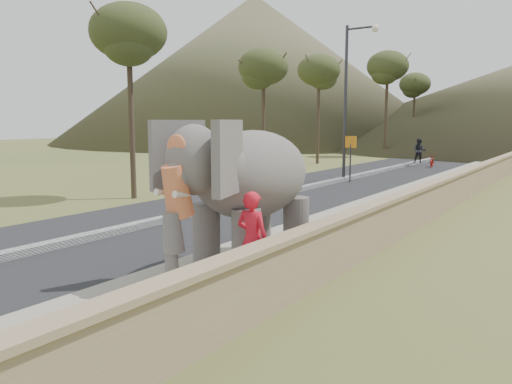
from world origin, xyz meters
TOP-DOWN VIEW (x-y plane):
  - ground at (0.00, 0.00)m, footprint 160.00×160.00m
  - road at (-5.00, 10.00)m, footprint 7.00×120.00m
  - median at (-5.00, 10.00)m, footprint 0.35×120.00m
  - walkway at (0.00, 10.00)m, footprint 3.00×120.00m
  - parapet at (1.65, 10.00)m, footprint 0.30×120.00m
  - lamppost at (-4.69, 14.98)m, footprint 1.76×0.36m
  - signboard at (-4.50, 14.67)m, footprint 0.60×0.08m
  - hill_left at (-38.00, 55.00)m, footprint 60.00×60.00m
  - elephant_and_man at (0.02, -0.80)m, footprint 2.36×4.16m
  - motorcyclist at (-3.73, 25.83)m, footprint 1.86×1.84m
  - trees at (0.32, 28.65)m, footprint 47.81×43.27m

SIDE VIEW (x-z plane):
  - ground at x=0.00m, z-range 0.00..0.00m
  - road at x=-5.00m, z-range 0.00..0.03m
  - walkway at x=0.00m, z-range 0.00..0.15m
  - median at x=-5.00m, z-range 0.00..0.22m
  - parapet at x=1.65m, z-range 0.00..1.10m
  - motorcyclist at x=-3.73m, z-range -0.21..1.78m
  - elephant_and_man at x=0.02m, z-range 0.14..3.11m
  - signboard at x=-4.50m, z-range 0.44..2.84m
  - trees at x=0.32m, z-range -0.80..8.86m
  - lamppost at x=-4.69m, z-range 0.87..8.87m
  - hill_left at x=-38.00m, z-range 0.00..22.00m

